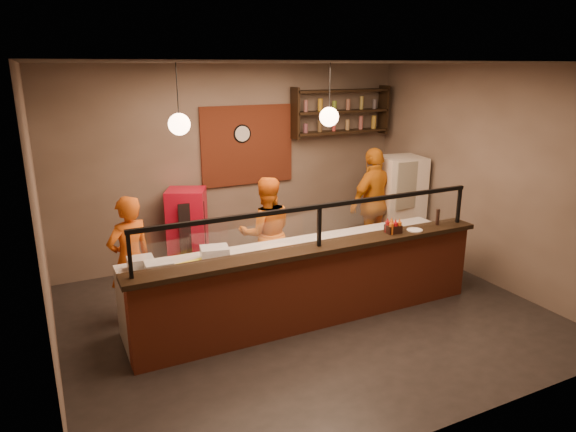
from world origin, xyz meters
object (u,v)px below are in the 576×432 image
cook_left (130,259)px  pepper_mill (438,217)px  wall_clock (242,134)px  pizza_dough (280,250)px  condiment_caddy (393,229)px  red_cooler (188,231)px  fridge (399,205)px  cook_mid (266,233)px  cook_right (374,203)px

cook_left → pepper_mill: bearing=140.8°
wall_clock → pizza_dough: bearing=-100.0°
condiment_caddy → red_cooler: bearing=130.8°
fridge → cook_mid: bearing=-162.9°
pizza_dough → pepper_mill: size_ratio=2.29×
fridge → pizza_dough: (-2.90, -1.29, 0.06)m
pepper_mill → condiment_caddy: bearing=-178.6°
red_cooler → condiment_caddy: bearing=-25.1°
cook_left → condiment_caddy: bearing=136.9°
red_cooler → pizza_dough: size_ratio=2.62×
pizza_dough → cook_mid: bearing=77.0°
red_cooler → pizza_dough: bearing=-47.4°
cook_mid → pizza_dough: (-0.21, -0.90, 0.08)m
red_cooler → pepper_mill: red_cooler is taller
cook_right → pepper_mill: 1.73m
cook_right → pizza_dough: (-2.35, -1.27, -0.03)m
pizza_dough → condiment_caddy: (1.43, -0.45, 0.21)m
pepper_mill → cook_left: bearing=163.6°
cook_right → fridge: 0.56m
condiment_caddy → fridge: bearing=49.7°
cook_mid → pepper_mill: size_ratio=7.43×
red_cooler → pepper_mill: size_ratio=6.00×
wall_clock → fridge: wall_clock is taller
wall_clock → fridge: 2.97m
fridge → cook_right: bearing=-169.5°
condiment_caddy → pizza_dough: bearing=162.6°
red_cooler → cook_right: bearing=10.9°
wall_clock → pepper_mill: wall_clock is taller
wall_clock → cook_right: bearing=-27.5°
wall_clock → pizza_dough: size_ratio=0.58×
cook_mid → fridge: fridge is taller
cook_left → pizza_dough: bearing=134.6°
wall_clock → pepper_mill: (1.79, -2.72, -0.93)m
cook_right → fridge: size_ratio=1.12×
cook_mid → condiment_caddy: size_ratio=8.67×
wall_clock → fridge: bearing=-21.8°
cook_left → pepper_mill: 4.12m
wall_clock → condiment_caddy: size_ratio=1.57×
cook_left → fridge: 4.68m
cook_left → pizza_dough: (1.75, -0.73, 0.08)m
cook_left → cook_right: (4.10, 0.55, 0.12)m
pizza_dough → condiment_caddy: condiment_caddy is taller
cook_mid → pepper_mill: bearing=159.3°
pizza_dough → wall_clock: bearing=80.0°
cook_right → cook_mid: bearing=-4.6°
red_cooler → pepper_mill: bearing=-16.0°
cook_right → condiment_caddy: cook_right is taller
wall_clock → cook_mid: size_ratio=0.18×
wall_clock → cook_right: 2.49m
cook_left → fridge: bearing=164.1°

